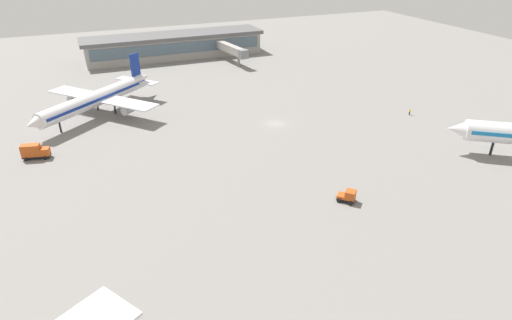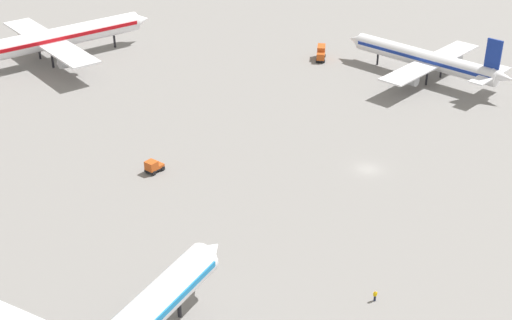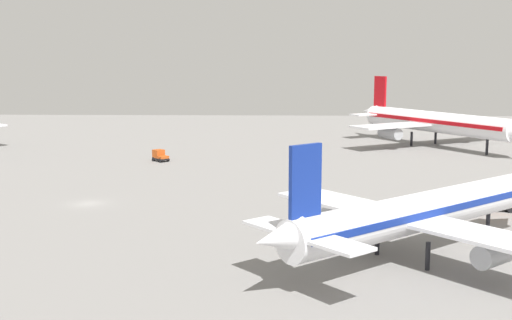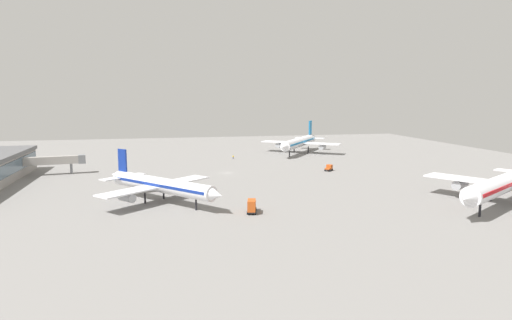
{
  "view_description": "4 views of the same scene",
  "coord_description": "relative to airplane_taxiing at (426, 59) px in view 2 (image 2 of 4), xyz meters",
  "views": [
    {
      "loc": [
        44.38,
        93.6,
        43.25
      ],
      "look_at": [
        14.6,
        22.2,
        3.0
      ],
      "focal_mm": 30.46,
      "sensor_mm": 36.0,
      "label": 1
    },
    {
      "loc": [
        -110.93,
        33.11,
        63.19
      ],
      "look_at": [
        1.67,
        20.16,
        2.16
      ],
      "focal_mm": 50.85,
      "sensor_mm": 36.0,
      "label": 2
    },
    {
      "loc": [
        26.56,
        -89.05,
        20.37
      ],
      "look_at": [
        23.4,
        9.11,
        4.95
      ],
      "focal_mm": 45.66,
      "sensor_mm": 36.0,
      "label": 3
    },
    {
      "loc": [
        158.39,
        -23.43,
        27.99
      ],
      "look_at": [
        9.02,
        9.01,
        5.84
      ],
      "focal_mm": 31.15,
      "sensor_mm": 36.0,
      "label": 4
    }
  ],
  "objects": [
    {
      "name": "ground_crew_worker",
      "position": [
        -77.09,
        32.13,
        -3.92
      ],
      "size": [
        0.41,
        0.58,
        1.67
      ],
      "rotation": [
        0.0,
        0.0,
        3.23
      ],
      "color": "#1E2338",
      "rests_on": "ground"
    },
    {
      "name": "airplane_taxiing",
      "position": [
        0.0,
        0.0,
        0.0
      ],
      "size": [
        35.4,
        32.07,
        13.11
      ],
      "rotation": [
        0.0,
        0.0,
        0.71
      ],
      "color": "white",
      "rests_on": "ground"
    },
    {
      "name": "ground",
      "position": [
        -41.02,
        23.79,
        -4.77
      ],
      "size": [
        288.0,
        288.0,
        0.0
      ],
      "primitive_type": "plane",
      "color": "gray"
    },
    {
      "name": "airplane_distant",
      "position": [
        21.85,
        86.25,
        0.98
      ],
      "size": [
        38.92,
        46.37,
        15.81
      ],
      "rotation": [
        0.0,
        0.0,
        5.26
      ],
      "color": "white",
      "rests_on": "ground"
    },
    {
      "name": "baggage_tug",
      "position": [
        -37.76,
        62.19,
        -3.61
      ],
      "size": [
        3.7,
        3.71,
        2.3
      ],
      "rotation": [
        0.0,
        0.0,
        2.35
      ],
      "color": "black",
      "rests_on": "ground"
    },
    {
      "name": "catering_truck",
      "position": [
        15.24,
        21.48,
        -3.07
      ],
      "size": [
        5.89,
        3.25,
        3.3
      ],
      "rotation": [
        0.0,
        0.0,
        2.9
      ],
      "color": "black",
      "rests_on": "ground"
    }
  ]
}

